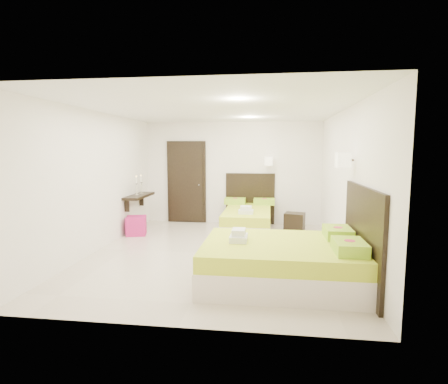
# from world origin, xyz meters

# --- Properties ---
(floor) EXTENTS (5.50, 5.50, 0.00)m
(floor) POSITION_xyz_m (0.00, 0.00, 0.00)
(floor) COLOR beige
(floor) RESTS_ON ground
(bed_single) EXTENTS (1.25, 2.08, 1.72)m
(bed_single) POSITION_xyz_m (0.47, 1.80, 0.32)
(bed_single) COLOR beige
(bed_single) RESTS_ON ground
(bed_double) EXTENTS (2.23, 1.90, 1.84)m
(bed_double) POSITION_xyz_m (1.22, -1.29, 0.33)
(bed_double) COLOR beige
(bed_double) RESTS_ON ground
(nightstand) EXTENTS (0.53, 0.50, 0.40)m
(nightstand) POSITION_xyz_m (1.56, 2.14, 0.20)
(nightstand) COLOR black
(nightstand) RESTS_ON ground
(ottoman) EXTENTS (0.51, 0.51, 0.42)m
(ottoman) POSITION_xyz_m (-1.99, 1.16, 0.21)
(ottoman) COLOR #AF175F
(ottoman) RESTS_ON ground
(door) EXTENTS (1.02, 0.15, 2.14)m
(door) POSITION_xyz_m (-1.20, 2.70, 1.05)
(door) COLOR black
(door) RESTS_ON ground
(console_shelf) EXTENTS (0.35, 1.20, 0.78)m
(console_shelf) POSITION_xyz_m (-2.08, 1.60, 0.82)
(console_shelf) COLOR black
(console_shelf) RESTS_ON ground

